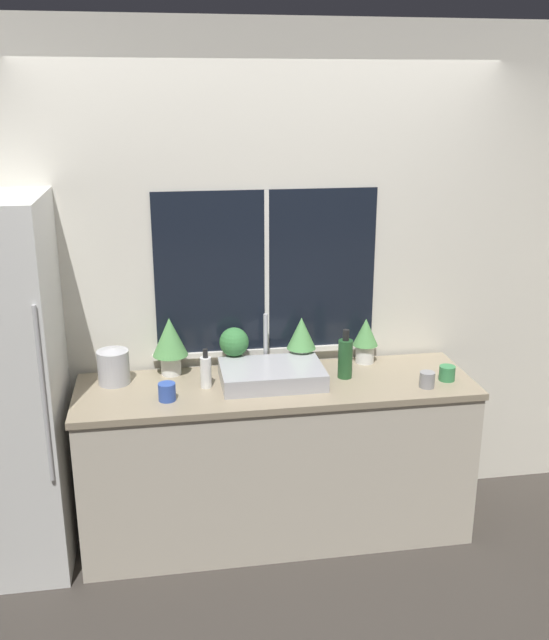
% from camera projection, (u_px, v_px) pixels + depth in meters
% --- Properties ---
extents(ground_plane, '(14.00, 14.00, 0.00)m').
position_uv_depth(ground_plane, '(286.00, 563.00, 3.71)').
color(ground_plane, '#38332D').
extents(wall_back, '(8.00, 0.09, 2.70)m').
position_uv_depth(wall_back, '(266.00, 280.00, 3.92)').
color(wall_back, silver).
rests_on(wall_back, ground_plane).
extents(wall_right, '(0.06, 7.00, 2.70)m').
position_uv_depth(wall_right, '(538.00, 239.00, 5.03)').
color(wall_right, silver).
rests_on(wall_right, ground_plane).
extents(counter, '(2.08, 0.62, 0.89)m').
position_uv_depth(counter, '(276.00, 459.00, 3.85)').
color(counter, beige).
rests_on(counter, ground_plane).
extents(sink, '(0.53, 0.42, 0.31)m').
position_uv_depth(sink, '(272.00, 374.00, 3.72)').
color(sink, '#ADADB2').
rests_on(sink, counter).
extents(potted_plant_far_left, '(0.19, 0.19, 0.32)m').
position_uv_depth(potted_plant_far_left, '(170.00, 341.00, 3.79)').
color(potted_plant_far_left, white).
rests_on(potted_plant_far_left, counter).
extents(potted_plant_center_left, '(0.16, 0.16, 0.24)m').
position_uv_depth(potted_plant_center_left, '(234.00, 345.00, 3.86)').
color(potted_plant_center_left, white).
rests_on(potted_plant_center_left, counter).
extents(potted_plant_center_right, '(0.16, 0.16, 0.28)m').
position_uv_depth(potted_plant_center_right, '(301.00, 339.00, 3.91)').
color(potted_plant_center_right, white).
rests_on(potted_plant_center_right, counter).
extents(potted_plant_far_right, '(0.14, 0.14, 0.26)m').
position_uv_depth(potted_plant_far_right, '(365.00, 338.00, 3.97)').
color(potted_plant_far_right, white).
rests_on(potted_plant_far_right, counter).
extents(soap_bottle, '(0.06, 0.06, 0.21)m').
position_uv_depth(soap_bottle, '(206.00, 371.00, 3.65)').
color(soap_bottle, white).
rests_on(soap_bottle, counter).
extents(bottle_tall, '(0.08, 0.08, 0.27)m').
position_uv_depth(bottle_tall, '(345.00, 358.00, 3.77)').
color(bottle_tall, '#235128').
rests_on(bottle_tall, counter).
extents(mug_blue, '(0.09, 0.09, 0.09)m').
position_uv_depth(mug_blue, '(167.00, 392.00, 3.51)').
color(mug_blue, '#3351AD').
rests_on(mug_blue, counter).
extents(mug_green, '(0.08, 0.08, 0.08)m').
position_uv_depth(mug_green, '(447.00, 373.00, 3.75)').
color(mug_green, '#38844C').
rests_on(mug_green, counter).
extents(mug_grey, '(0.08, 0.08, 0.08)m').
position_uv_depth(mug_grey, '(427.00, 380.00, 3.67)').
color(mug_grey, gray).
rests_on(mug_grey, counter).
extents(kettle, '(0.17, 0.17, 0.20)m').
position_uv_depth(kettle, '(113.00, 366.00, 3.70)').
color(kettle, '#B2B2B7').
rests_on(kettle, counter).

